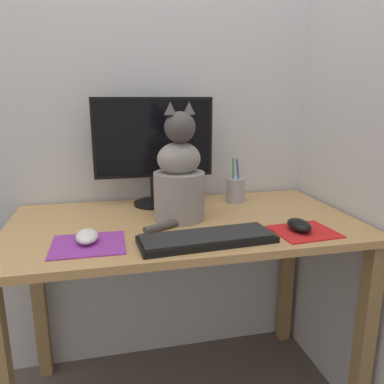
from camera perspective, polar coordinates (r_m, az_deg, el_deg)
The scene contains 11 objects.
wall_back at distance 1.58m, azimuth -3.97°, elevation 17.62°, with size 7.00×0.04×2.50m.
wall_side_right at distance 1.49m, azimuth 24.00°, elevation 16.69°, with size 0.04×7.00×2.50m.
desk at distance 1.34m, azimuth -1.17°, elevation -9.00°, with size 1.19×0.64×0.74m.
monitor at distance 1.45m, azimuth -5.83°, elevation 7.03°, with size 0.46×0.17×0.42m.
keyboard at distance 1.11m, azimuth 2.30°, elevation -7.08°, with size 0.41×0.17×0.02m.
mousepad_left at distance 1.13m, azimuth -15.52°, elevation -7.73°, with size 0.21×0.18×0.00m.
mousepad_right at distance 1.24m, azimuth 16.72°, elevation -5.79°, with size 0.20×0.18×0.00m.
computer_mouse_left at distance 1.14m, azimuth -15.71°, elevation -6.51°, with size 0.06×0.10×0.03m.
computer_mouse_right at distance 1.23m, azimuth 16.01°, elevation -4.87°, with size 0.06×0.10×0.04m.
cat at distance 1.28m, azimuth -1.96°, elevation 2.25°, with size 0.24×0.24×0.40m.
pen_cup at distance 1.53m, azimuth 6.64°, elevation 0.35°, with size 0.07×0.07×0.18m.
Camera 1 is at (-0.25, -1.21, 1.16)m, focal length 35.00 mm.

